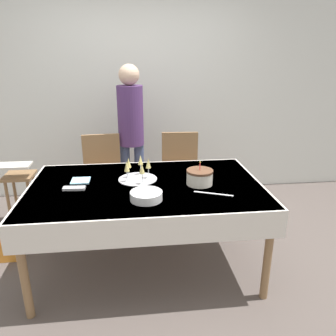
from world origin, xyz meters
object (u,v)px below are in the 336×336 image
Objects in this scene: birthday_cake at (200,177)px; person_standing at (131,127)px; dining_chair_far_right at (180,173)px; plate_stack_main at (146,196)px; high_chair at (19,183)px; champagne_tray at (137,171)px; dining_chair_far_left at (103,176)px; gift_bag at (9,245)px.

birthday_cake is 0.13× the size of person_standing.
person_standing is at bearing 158.06° from dining_chair_far_right.
birthday_cake reaches higher than dining_chair_far_right.
high_chair is at bearing 136.85° from plate_stack_main.
champagne_tray is 0.45× the size of high_chair.
high_chair is at bearing 147.31° from champagne_tray.
birthday_cake is 0.30× the size of high_chair.
person_standing is at bearing 33.48° from dining_chair_far_left.
champagne_tray is (0.36, -0.78, 0.32)m from dining_chair_far_left.
person_standing is at bearing 115.01° from birthday_cake.
gift_bag is (-1.17, 0.11, -0.70)m from champagne_tray.
birthday_cake is at bearing -9.30° from gift_bag.
dining_chair_far_right is at bearing -0.59° from high_chair.
high_chair is (-1.73, 0.96, -0.35)m from birthday_cake.
high_chair is (-0.88, 0.02, -0.05)m from dining_chair_far_left.
gift_bag is (0.07, -0.68, -0.33)m from high_chair.
plate_stack_main is at bearing -109.86° from dining_chair_far_right.
plate_stack_main is at bearing -82.90° from champagne_tray.
dining_chair_far_right is at bearing 70.14° from plate_stack_main.
person_standing is 1.32m from high_chair.
dining_chair_far_right is 0.57× the size of person_standing.
high_chair is at bearing 95.66° from gift_bag.
person_standing is (-0.54, 1.15, 0.18)m from birthday_cake.
high_chair is at bearing 151.12° from birthday_cake.
plate_stack_main reaches higher than gift_bag.
birthday_cake is (0.86, -0.94, 0.31)m from dining_chair_far_left.
dining_chair_far_left is 1.00× the size of dining_chair_far_right.
dining_chair_far_left is 0.88m from high_chair.
dining_chair_far_right is 3.25× the size of gift_bag.
dining_chair_far_right is (0.84, 0.00, 0.00)m from dining_chair_far_left.
birthday_cake is 0.91× the size of plate_stack_main.
champagne_tray is 1.38× the size of plate_stack_main.
dining_chair_far_left is 0.92m from champagne_tray.
dining_chair_far_left is at bearing 39.39° from gift_bag.
plate_stack_main is at bearing -70.92° from dining_chair_far_left.
dining_chair_far_right is 1.30m from plate_stack_main.
high_chair is 2.41× the size of gift_bag.
birthday_cake reaches higher than high_chair.
dining_chair_far_left is at bearing 114.89° from champagne_tray.
champagne_tray is at bearing -87.60° from person_standing.
person_standing is at bearing 92.40° from champagne_tray.
plate_stack_main is at bearing -150.26° from birthday_cake.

